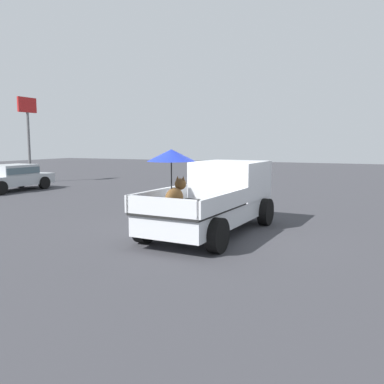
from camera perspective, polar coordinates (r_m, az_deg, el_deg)
name	(u,v)px	position (r m, az deg, el deg)	size (l,w,h in m)	color
ground_plane	(211,233)	(11.21, 2.66, -5.75)	(80.00, 80.00, 0.00)	#38383D
pickup_truck_main	(217,196)	(11.42, 3.53, -0.60)	(5.15, 2.49, 2.31)	black
parked_sedan_near	(12,176)	(22.64, -23.95, 2.02)	(4.33, 2.04, 1.33)	black
motel_sign	(28,123)	(27.03, -21.99, 8.95)	(1.40, 0.16, 5.16)	#59595B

